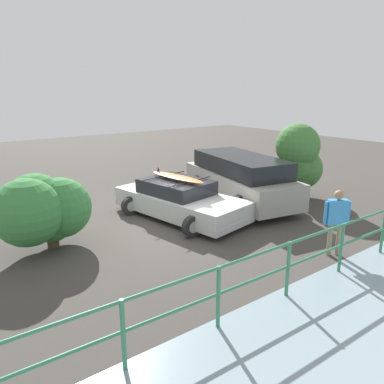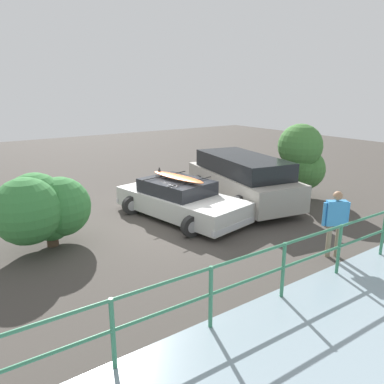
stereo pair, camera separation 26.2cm
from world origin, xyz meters
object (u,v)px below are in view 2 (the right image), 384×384
(bush_near_right, at_px, (301,159))
(person_bystander, at_px, (336,218))
(bush_near_left, at_px, (41,208))
(sedan_car, at_px, (180,200))
(suv_car, at_px, (242,179))

(bush_near_right, bearing_deg, person_bystander, 48.80)
(person_bystander, bearing_deg, bush_near_left, -39.42)
(bush_near_right, bearing_deg, sedan_car, -9.49)
(person_bystander, bearing_deg, suv_car, -104.52)
(sedan_car, xyz_separation_m, person_bystander, (-1.41, 4.44, 0.40))
(sedan_car, height_order, bush_near_left, bush_near_left)
(bush_near_left, bearing_deg, bush_near_right, 174.65)
(sedan_car, xyz_separation_m, suv_car, (-2.57, -0.03, 0.30))
(person_bystander, xyz_separation_m, bush_near_right, (-3.21, -3.67, 0.48))
(suv_car, xyz_separation_m, bush_near_right, (-2.06, 0.80, 0.58))
(suv_car, bearing_deg, person_bystander, 75.48)
(sedan_car, distance_m, bush_near_right, 4.77)
(sedan_car, xyz_separation_m, bush_near_left, (4.05, -0.04, 0.48))
(bush_near_left, bearing_deg, suv_car, 179.90)
(sedan_car, bearing_deg, suv_car, -179.35)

